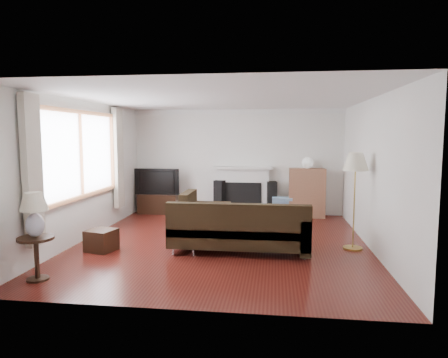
# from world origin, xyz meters

# --- Properties ---
(room) EXTENTS (5.10, 5.60, 2.54)m
(room) POSITION_xyz_m (0.00, 0.00, 1.25)
(room) COLOR #501711
(room) RESTS_ON ground
(window) EXTENTS (0.12, 2.74, 1.54)m
(window) POSITION_xyz_m (-2.45, -0.20, 1.55)
(window) COLOR brown
(window) RESTS_ON room
(curtain_near) EXTENTS (0.10, 0.35, 2.10)m
(curtain_near) POSITION_xyz_m (-2.40, -1.72, 1.40)
(curtain_near) COLOR beige
(curtain_near) RESTS_ON room
(curtain_far) EXTENTS (0.10, 0.35, 2.10)m
(curtain_far) POSITION_xyz_m (-2.40, 1.32, 1.40)
(curtain_far) COLOR beige
(curtain_far) RESTS_ON room
(fireplace) EXTENTS (1.40, 0.26, 1.15)m
(fireplace) POSITION_xyz_m (0.15, 2.64, 0.57)
(fireplace) COLOR white
(fireplace) RESTS_ON room
(tv_stand) EXTENTS (0.95, 0.43, 0.47)m
(tv_stand) POSITION_xyz_m (-1.89, 2.50, 0.24)
(tv_stand) COLOR black
(tv_stand) RESTS_ON ground
(television) EXTENTS (1.08, 0.14, 0.62)m
(television) POSITION_xyz_m (-1.89, 2.50, 0.79)
(television) COLOR black
(television) RESTS_ON tv_stand
(speaker_left) EXTENTS (0.30, 0.33, 0.82)m
(speaker_left) POSITION_xyz_m (-0.38, 2.55, 0.41)
(speaker_left) COLOR black
(speaker_left) RESTS_ON ground
(speaker_right) EXTENTS (0.26, 0.30, 0.81)m
(speaker_right) POSITION_xyz_m (0.84, 2.55, 0.40)
(speaker_right) COLOR black
(speaker_right) RESTS_ON ground
(bookshelf) EXTENTS (0.82, 0.39, 1.13)m
(bookshelf) POSITION_xyz_m (1.65, 2.53, 0.56)
(bookshelf) COLOR #945F44
(bookshelf) RESTS_ON ground
(globe_lamp) EXTENTS (0.26, 0.26, 0.26)m
(globe_lamp) POSITION_xyz_m (1.65, 2.53, 1.25)
(globe_lamp) COLOR white
(globe_lamp) RESTS_ON bookshelf
(sectional_sofa) EXTENTS (2.43, 1.77, 0.78)m
(sectional_sofa) POSITION_xyz_m (0.35, -0.45, 0.39)
(sectional_sofa) COLOR black
(sectional_sofa) RESTS_ON ground
(coffee_table) EXTENTS (1.03, 0.58, 0.40)m
(coffee_table) POSITION_xyz_m (0.37, 0.72, 0.20)
(coffee_table) COLOR olive
(coffee_table) RESTS_ON ground
(footstool) EXTENTS (0.50, 0.50, 0.35)m
(footstool) POSITION_xyz_m (-1.90, -0.72, 0.17)
(footstool) COLOR black
(footstool) RESTS_ON ground
(floor_lamp) EXTENTS (0.51, 0.51, 1.61)m
(floor_lamp) POSITION_xyz_m (2.21, -0.09, 0.80)
(floor_lamp) COLOR #AC8A3B
(floor_lamp) RESTS_ON ground
(side_table) EXTENTS (0.46, 0.46, 0.57)m
(side_table) POSITION_xyz_m (-2.15, -2.11, 0.29)
(side_table) COLOR black
(side_table) RESTS_ON ground
(table_lamp) EXTENTS (0.36, 0.36, 0.58)m
(table_lamp) POSITION_xyz_m (-2.15, -2.11, 0.86)
(table_lamp) COLOR silver
(table_lamp) RESTS_ON side_table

